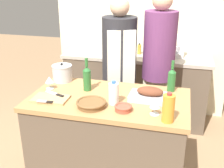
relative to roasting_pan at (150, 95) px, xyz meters
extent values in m
cube|color=brown|center=(-0.34, -0.04, -0.53)|extent=(1.30, 0.73, 0.89)
cube|color=#B27F4C|center=(-0.34, -0.04, -0.06)|extent=(1.34, 0.75, 0.04)
cube|color=brown|center=(-0.34, 1.39, -0.54)|extent=(1.85, 0.58, 0.88)
cube|color=#ADA393|center=(-0.34, 1.39, -0.08)|extent=(1.91, 0.60, 0.04)
cube|color=beige|center=(-0.34, 1.74, 0.30)|extent=(2.41, 0.10, 2.55)
cube|color=#BCBCC1|center=(0.00, 0.00, -0.02)|extent=(0.34, 0.22, 0.04)
ellipsoid|color=brown|center=(0.00, 0.00, 0.03)|extent=(0.22, 0.13, 0.07)
cylinder|color=brown|center=(-0.43, -0.24, -0.02)|extent=(0.22, 0.22, 0.04)
torus|color=brown|center=(-0.43, -0.24, 0.00)|extent=(0.24, 0.24, 0.02)
cube|color=tan|center=(-0.80, -0.20, -0.03)|extent=(0.30, 0.19, 0.02)
cylinder|color=#B7B7BC|center=(-0.88, 0.23, 0.03)|extent=(0.19, 0.19, 0.15)
cylinder|color=#B7B7BC|center=(-0.88, 0.23, 0.11)|extent=(0.19, 0.19, 0.01)
sphere|color=black|center=(-0.88, 0.23, 0.13)|extent=(0.02, 0.02, 0.02)
cylinder|color=#A84C38|center=(-0.17, -0.25, -0.02)|extent=(0.13, 0.13, 0.04)
torus|color=#A84C38|center=(-0.17, -0.25, -0.01)|extent=(0.14, 0.14, 0.02)
cylinder|color=orange|center=(0.17, -0.33, 0.06)|extent=(0.09, 0.09, 0.20)
cylinder|color=red|center=(0.17, -0.33, 0.17)|extent=(0.04, 0.04, 0.02)
cylinder|color=white|center=(-0.27, -0.15, 0.05)|extent=(0.08, 0.08, 0.18)
cylinder|color=#3360B2|center=(-0.27, -0.15, 0.14)|extent=(0.03, 0.03, 0.02)
cylinder|color=#28662D|center=(-0.57, 0.07, 0.05)|extent=(0.07, 0.07, 0.19)
cone|color=#28662D|center=(-0.57, 0.07, 0.16)|extent=(0.07, 0.07, 0.04)
cylinder|color=#28662D|center=(-0.57, 0.07, 0.22)|extent=(0.03, 0.03, 0.08)
cylinder|color=#28662D|center=(0.16, 0.23, 0.04)|extent=(0.07, 0.07, 0.17)
cone|color=#28662D|center=(0.16, 0.23, 0.15)|extent=(0.07, 0.07, 0.03)
cylinder|color=#28662D|center=(0.16, 0.23, 0.20)|extent=(0.03, 0.03, 0.07)
cylinder|color=silver|center=(0.07, -0.25, -0.04)|extent=(0.07, 0.07, 0.00)
cylinder|color=silver|center=(0.07, -0.25, -0.01)|extent=(0.01, 0.01, 0.05)
cone|color=silver|center=(0.07, -0.25, 0.04)|extent=(0.08, 0.08, 0.06)
cylinder|color=silver|center=(-0.91, 0.01, -0.04)|extent=(0.07, 0.07, 0.00)
cylinder|color=silver|center=(-0.91, 0.01, -0.01)|extent=(0.01, 0.01, 0.06)
cone|color=silver|center=(-0.91, 0.01, 0.05)|extent=(0.08, 0.08, 0.06)
cube|color=#B7B7BC|center=(-0.84, -0.11, -0.02)|extent=(0.13, 0.08, 0.01)
cube|color=black|center=(-0.74, -0.15, -0.02)|extent=(0.08, 0.05, 0.01)
cube|color=#B7B7BC|center=(-0.83, -0.29, -0.02)|extent=(0.09, 0.04, 0.01)
cube|color=black|center=(-0.77, -0.29, -0.02)|extent=(0.05, 0.03, 0.01)
cube|color=silver|center=(0.16, 1.41, -0.03)|extent=(0.18, 0.14, 0.05)
cylinder|color=#B7B7BC|center=(0.14, 1.41, 0.04)|extent=(0.13, 0.13, 0.09)
cube|color=silver|center=(0.23, 1.41, 0.07)|extent=(0.05, 0.08, 0.15)
cube|color=silver|center=(0.16, 1.41, 0.19)|extent=(0.17, 0.08, 0.08)
cylinder|color=#332D28|center=(-0.64, 1.29, 0.02)|extent=(0.07, 0.07, 0.16)
cylinder|color=black|center=(-0.64, 1.29, 0.11)|extent=(0.03, 0.03, 0.02)
cylinder|color=#234C28|center=(-0.05, 1.47, 0.02)|extent=(0.06, 0.06, 0.16)
cylinder|color=black|center=(-0.05, 1.47, 0.11)|extent=(0.03, 0.03, 0.02)
cylinder|color=#B28E2D|center=(-0.31, 1.42, 0.01)|extent=(0.05, 0.05, 0.12)
cylinder|color=black|center=(-0.31, 1.42, 0.08)|extent=(0.02, 0.02, 0.02)
cube|color=beige|center=(-0.42, 0.68, -0.57)|extent=(0.34, 0.29, 0.82)
cylinder|color=#28282D|center=(-0.42, 0.68, 0.18)|extent=(0.36, 0.36, 0.68)
sphere|color=#DBAD89|center=(-0.42, 0.68, 0.62)|extent=(0.20, 0.20, 0.20)
cube|color=silver|center=(-0.36, 0.52, -0.01)|extent=(0.27, 0.11, 0.87)
cube|color=beige|center=(0.00, 0.76, -0.55)|extent=(0.29, 0.22, 0.85)
cylinder|color=#663360|center=(0.00, 0.76, 0.23)|extent=(0.34, 0.34, 0.71)
sphere|color=#DBAD89|center=(0.00, 0.76, 0.69)|extent=(0.21, 0.21, 0.21)
camera|label=1|loc=(0.22, -2.13, 0.95)|focal=45.00mm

